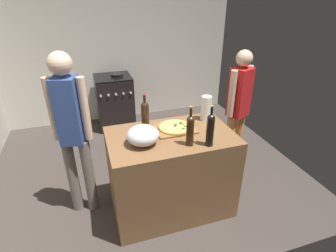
# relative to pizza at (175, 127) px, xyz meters

# --- Properties ---
(ground_plane) EXTENTS (4.34, 3.79, 0.02)m
(ground_plane) POSITION_rel_pizza_xyz_m (-0.31, 0.89, -0.96)
(ground_plane) COLOR #3F3833
(kitchen_wall_rear) EXTENTS (4.34, 0.10, 2.60)m
(kitchen_wall_rear) POSITION_rel_pizza_xyz_m (-0.31, 2.54, 0.35)
(kitchen_wall_rear) COLOR silver
(kitchen_wall_rear) RESTS_ON ground_plane
(counter) EXTENTS (1.26, 0.77, 0.92)m
(counter) POSITION_rel_pizza_xyz_m (-0.07, -0.09, -0.49)
(counter) COLOR brown
(counter) RESTS_ON ground_plane
(cutting_board) EXTENTS (0.40, 0.32, 0.02)m
(cutting_board) POSITION_rel_pizza_xyz_m (-0.00, 0.00, -0.02)
(cutting_board) COLOR olive
(cutting_board) RESTS_ON counter
(pizza) EXTENTS (0.33, 0.33, 0.03)m
(pizza) POSITION_rel_pizza_xyz_m (0.00, 0.00, 0.00)
(pizza) COLOR tan
(pizza) RESTS_ON cutting_board
(mixing_bowl) EXTENTS (0.30, 0.30, 0.18)m
(mixing_bowl) POSITION_rel_pizza_xyz_m (-0.37, -0.18, 0.06)
(mixing_bowl) COLOR #B2B2B7
(mixing_bowl) RESTS_ON counter
(paper_towel_roll) EXTENTS (0.11, 0.11, 0.28)m
(paper_towel_roll) POSITION_rel_pizza_xyz_m (0.40, 0.12, 0.11)
(paper_towel_roll) COLOR white
(paper_towel_roll) RESTS_ON counter
(wine_bottle_clear) EXTENTS (0.07, 0.07, 0.40)m
(wine_bottle_clear) POSITION_rel_pizza_xyz_m (0.20, -0.38, 0.14)
(wine_bottle_clear) COLOR black
(wine_bottle_clear) RESTS_ON counter
(wine_bottle_green) EXTENTS (0.08, 0.08, 0.39)m
(wine_bottle_green) POSITION_rel_pizza_xyz_m (-0.29, 0.07, 0.14)
(wine_bottle_green) COLOR #331E0F
(wine_bottle_green) RESTS_ON counter
(wine_bottle_dark) EXTENTS (0.07, 0.07, 0.38)m
(wine_bottle_dark) POSITION_rel_pizza_xyz_m (0.03, -0.32, 0.13)
(wine_bottle_dark) COLOR #331E0F
(wine_bottle_dark) RESTS_ON counter
(stove) EXTENTS (0.60, 0.59, 0.95)m
(stove) POSITION_rel_pizza_xyz_m (-0.36, 2.14, -0.50)
(stove) COLOR black
(stove) RESTS_ON ground_plane
(person_in_stripes) EXTENTS (0.37, 0.25, 1.74)m
(person_in_stripes) POSITION_rel_pizza_xyz_m (-0.99, 0.17, 0.06)
(person_in_stripes) COLOR slate
(person_in_stripes) RESTS_ON ground_plane
(person_in_red) EXTENTS (0.37, 0.28, 1.60)m
(person_in_red) POSITION_rel_pizza_xyz_m (0.95, 0.35, -0.03)
(person_in_red) COLOR #D88C4C
(person_in_red) RESTS_ON ground_plane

